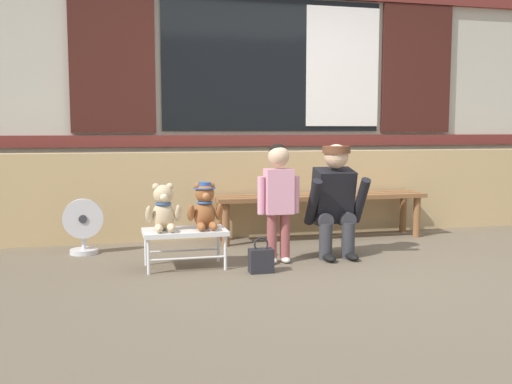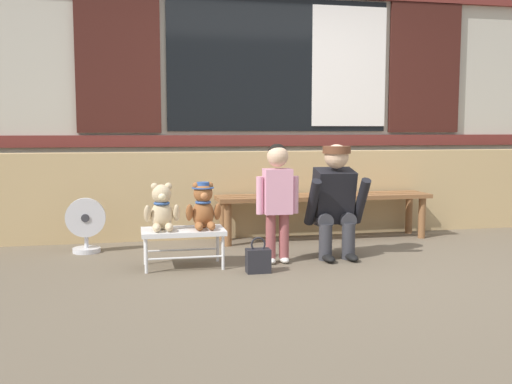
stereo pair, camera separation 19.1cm
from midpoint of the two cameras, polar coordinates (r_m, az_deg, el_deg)
ground_plane at (r=4.80m, az=8.76°, el=-6.91°), size 60.00×60.00×0.00m
brick_low_wall at (r=6.07m, az=4.08°, el=-0.07°), size 7.65×0.25×0.85m
shop_facade at (r=6.56m, az=2.93°, el=10.99°), size 7.80×0.26×3.24m
wooden_bench_long at (r=5.81m, az=7.48°, el=-0.90°), size 2.10×0.40×0.44m
small_display_bench at (r=4.64m, az=-5.86°, el=-3.98°), size 0.64×0.36×0.30m
teddy_bear_plain at (r=4.59m, az=-7.87°, el=-1.61°), size 0.28×0.26×0.36m
teddy_bear_with_hat at (r=4.63m, az=-3.92°, el=-1.40°), size 0.28×0.27×0.36m
child_standing at (r=4.72m, az=3.24°, el=0.21°), size 0.35×0.18×0.96m
adult_crouching at (r=4.99m, az=8.72°, el=-0.82°), size 0.50×0.49×0.95m
handbag_on_ground at (r=4.47m, az=1.44°, el=-6.56°), size 0.18×0.11×0.27m
floor_fan at (r=5.33m, az=-15.08°, el=-3.14°), size 0.34×0.24×0.48m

